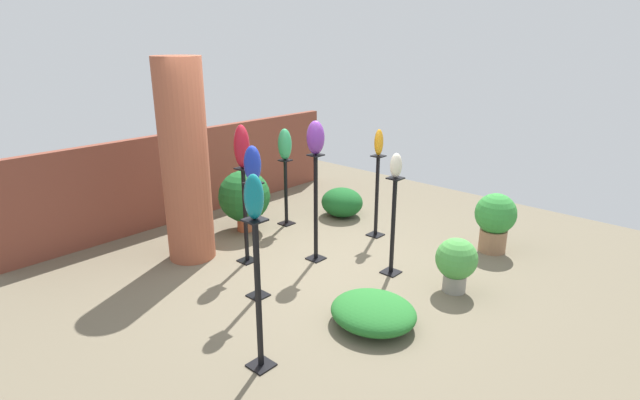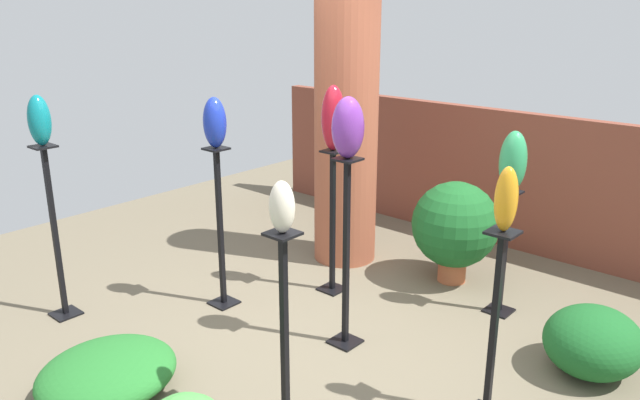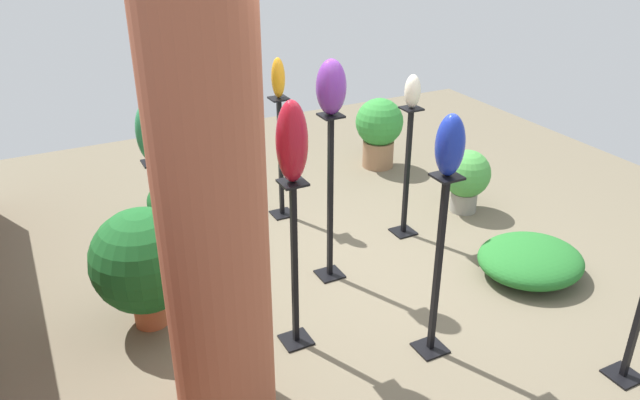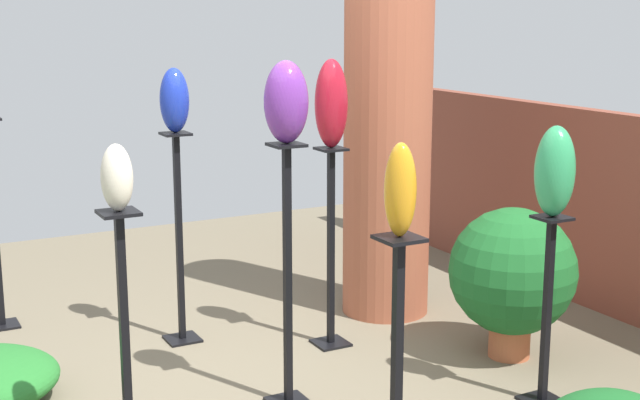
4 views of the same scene
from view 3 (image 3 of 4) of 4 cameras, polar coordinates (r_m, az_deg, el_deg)
The scene contains 19 objects.
ground_plane at distance 5.12m, azimuth 3.51°, elevation -6.80°, with size 8.00×8.00×0.00m, color #6B604C.
brick_pillar at distance 3.26m, azimuth -9.79°, elevation -2.40°, with size 0.58×0.58×2.49m, color #9E5138.
pedestal_ruby at distance 4.11m, azimuth -2.33°, elevation -6.68°, with size 0.20×0.20×1.21m.
pedestal_jade at distance 5.04m, azimuth -14.30°, elevation -2.28°, with size 0.20×0.20×0.99m.
pedestal_cobalt at distance 4.08m, azimuth 10.67°, elevation -6.77°, with size 0.20×0.20×1.29m.
pedestal_ivory at distance 5.52m, azimuth 7.93°, elevation 1.99°, with size 0.20×0.20×1.19m.
pedestal_amber at distance 5.81m, azimuth -3.61°, elevation 3.34°, with size 0.20×0.20×1.16m.
pedestal_violet at distance 4.79m, azimuth 0.94°, elevation -0.54°, with size 0.20×0.20×1.36m.
art_vase_ruby at distance 3.69m, azimuth -2.59°, elevation 5.34°, with size 0.18×0.20×0.51m, color maroon.
art_vase_jade at distance 4.73m, azimuth -15.33°, elevation 5.96°, with size 0.20×0.20×0.46m, color #2D9356.
art_vase_cobalt at distance 3.68m, azimuth 11.80°, elevation 4.93°, with size 0.18×0.17×0.38m, color #192D9E.
art_vase_ivory at distance 5.25m, azimuth 8.46°, elevation 9.81°, with size 0.14×0.13×0.28m, color beige.
art_vase_amber at distance 5.55m, azimuth -3.85°, elevation 11.09°, with size 0.12×0.12×0.36m, color orange.
art_vase_violet at distance 4.45m, azimuth 1.03°, elevation 10.29°, with size 0.21×0.22×0.40m, color #6B2D8C.
potted_plant_front_left at distance 6.98m, azimuth 5.43°, elevation 6.54°, with size 0.53×0.53×0.79m.
potted_plant_walkway_edge at distance 6.11m, azimuth 13.22°, elevation 2.08°, with size 0.46×0.46×0.62m.
potted_plant_mid_left at distance 4.48m, azimuth -15.79°, elevation -5.46°, with size 0.74×0.74×0.89m.
foliage_bed_east at distance 5.32m, azimuth 18.69°, elevation -5.21°, with size 0.79×0.87×0.27m, color #236B28.
foliage_bed_west at distance 5.94m, azimuth -12.40°, elevation 0.03°, with size 0.62×0.66×0.45m, color #195923.
Camera 3 is at (-3.67, 2.23, 2.79)m, focal length 35.00 mm.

